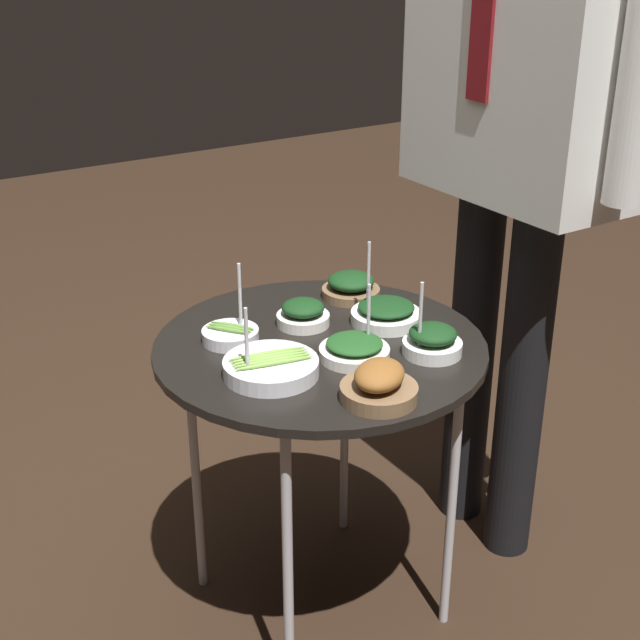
{
  "coord_description": "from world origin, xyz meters",
  "views": [
    {
      "loc": [
        1.34,
        -0.86,
        1.43
      ],
      "look_at": [
        0.0,
        0.0,
        0.71
      ],
      "focal_mm": 50.0,
      "sensor_mm": 36.0,
      "label": 1
    }
  ],
  "objects_px": {
    "bowl_asparagus_near_rim": "(231,334)",
    "bowl_roast_front_right": "(379,385)",
    "serving_cart": "(320,364)",
    "bowl_asparagus_center": "(271,367)",
    "waiter_figure": "(523,77)",
    "bowl_spinach_back_left": "(351,286)",
    "bowl_spinach_back_right": "(386,313)",
    "bowl_spinach_mid_left": "(303,314)",
    "bowl_spinach_front_center": "(432,341)",
    "bowl_spinach_far_rim": "(355,349)"
  },
  "relations": [
    {
      "from": "bowl_asparagus_near_rim",
      "to": "bowl_roast_front_right",
      "type": "height_order",
      "value": "bowl_asparagus_near_rim"
    },
    {
      "from": "serving_cart",
      "to": "bowl_asparagus_center",
      "type": "relative_size",
      "value": 3.73
    },
    {
      "from": "waiter_figure",
      "to": "bowl_asparagus_center",
      "type": "bearing_deg",
      "value": -83.47
    },
    {
      "from": "bowl_spinach_back_left",
      "to": "bowl_spinach_back_right",
      "type": "distance_m",
      "value": 0.15
    },
    {
      "from": "bowl_asparagus_near_rim",
      "to": "bowl_spinach_mid_left",
      "type": "distance_m",
      "value": 0.16
    },
    {
      "from": "serving_cart",
      "to": "bowl_spinach_front_center",
      "type": "relative_size",
      "value": 4.27
    },
    {
      "from": "bowl_asparagus_near_rim",
      "to": "bowl_spinach_front_center",
      "type": "height_order",
      "value": "same"
    },
    {
      "from": "serving_cart",
      "to": "bowl_asparagus_center",
      "type": "height_order",
      "value": "bowl_asparagus_center"
    },
    {
      "from": "bowl_asparagus_near_rim",
      "to": "bowl_spinach_far_rim",
      "type": "xyz_separation_m",
      "value": [
        0.19,
        0.17,
        0.0
      ]
    },
    {
      "from": "bowl_spinach_far_rim",
      "to": "bowl_spinach_back_right",
      "type": "distance_m",
      "value": 0.18
    },
    {
      "from": "serving_cart",
      "to": "bowl_spinach_mid_left",
      "type": "bearing_deg",
      "value": 169.26
    },
    {
      "from": "bowl_spinach_far_rim",
      "to": "bowl_spinach_front_center",
      "type": "height_order",
      "value": "bowl_spinach_front_center"
    },
    {
      "from": "bowl_asparagus_center",
      "to": "waiter_figure",
      "type": "distance_m",
      "value": 0.8
    },
    {
      "from": "bowl_asparagus_near_rim",
      "to": "bowl_spinach_back_right",
      "type": "height_order",
      "value": "bowl_spinach_back_right"
    },
    {
      "from": "bowl_spinach_back_right",
      "to": "waiter_figure",
      "type": "bearing_deg",
      "value": 90.49
    },
    {
      "from": "bowl_spinach_back_left",
      "to": "bowl_roast_front_right",
      "type": "xyz_separation_m",
      "value": [
        0.41,
        -0.22,
        0.0
      ]
    },
    {
      "from": "serving_cart",
      "to": "bowl_spinach_back_left",
      "type": "height_order",
      "value": "bowl_spinach_back_left"
    },
    {
      "from": "bowl_asparagus_near_rim",
      "to": "bowl_asparagus_center",
      "type": "relative_size",
      "value": 0.88
    },
    {
      "from": "bowl_spinach_back_right",
      "to": "waiter_figure",
      "type": "distance_m",
      "value": 0.56
    },
    {
      "from": "bowl_spinach_back_left",
      "to": "waiter_figure",
      "type": "relative_size",
      "value": 0.07
    },
    {
      "from": "serving_cart",
      "to": "bowl_spinach_back_left",
      "type": "bearing_deg",
      "value": 130.98
    },
    {
      "from": "waiter_figure",
      "to": "bowl_roast_front_right",
      "type": "bearing_deg",
      "value": -64.58
    },
    {
      "from": "bowl_asparagus_center",
      "to": "bowl_roast_front_right",
      "type": "xyz_separation_m",
      "value": [
        0.18,
        0.11,
        0.01
      ]
    },
    {
      "from": "bowl_asparagus_center",
      "to": "bowl_spinach_back_right",
      "type": "relative_size",
      "value": 1.03
    },
    {
      "from": "bowl_spinach_front_center",
      "to": "bowl_asparagus_center",
      "type": "relative_size",
      "value": 0.87
    },
    {
      "from": "bowl_spinach_mid_left",
      "to": "bowl_asparagus_center",
      "type": "distance_m",
      "value": 0.23
    },
    {
      "from": "bowl_asparagus_center",
      "to": "bowl_asparagus_near_rim",
      "type": "bearing_deg",
      "value": 178.46
    },
    {
      "from": "serving_cart",
      "to": "bowl_spinach_far_rim",
      "type": "distance_m",
      "value": 0.11
    },
    {
      "from": "bowl_asparagus_center",
      "to": "waiter_figure",
      "type": "relative_size",
      "value": 0.1
    },
    {
      "from": "bowl_spinach_far_rim",
      "to": "bowl_spinach_back_left",
      "type": "relative_size",
      "value": 1.1
    },
    {
      "from": "bowl_asparagus_center",
      "to": "waiter_figure",
      "type": "bearing_deg",
      "value": 96.53
    },
    {
      "from": "bowl_asparagus_near_rim",
      "to": "bowl_spinach_back_left",
      "type": "height_order",
      "value": "bowl_asparagus_near_rim"
    },
    {
      "from": "bowl_spinach_mid_left",
      "to": "bowl_spinach_back_left",
      "type": "distance_m",
      "value": 0.18
    },
    {
      "from": "bowl_asparagus_near_rim",
      "to": "bowl_asparagus_center",
      "type": "bearing_deg",
      "value": -1.54
    },
    {
      "from": "bowl_spinach_mid_left",
      "to": "bowl_spinach_far_rim",
      "type": "distance_m",
      "value": 0.18
    },
    {
      "from": "bowl_spinach_far_rim",
      "to": "bowl_spinach_back_right",
      "type": "bearing_deg",
      "value": 123.62
    },
    {
      "from": "serving_cart",
      "to": "bowl_spinach_mid_left",
      "type": "height_order",
      "value": "bowl_spinach_mid_left"
    },
    {
      "from": "serving_cart",
      "to": "bowl_spinach_back_right",
      "type": "height_order",
      "value": "bowl_spinach_back_right"
    },
    {
      "from": "bowl_spinach_back_left",
      "to": "bowl_spinach_front_center",
      "type": "bearing_deg",
      "value": -4.94
    },
    {
      "from": "bowl_asparagus_near_rim",
      "to": "waiter_figure",
      "type": "xyz_separation_m",
      "value": [
        0.09,
        0.65,
        0.46
      ]
    },
    {
      "from": "bowl_spinach_front_center",
      "to": "bowl_asparagus_center",
      "type": "distance_m",
      "value": 0.32
    },
    {
      "from": "bowl_asparagus_center",
      "to": "bowl_roast_front_right",
      "type": "height_order",
      "value": "bowl_asparagus_center"
    },
    {
      "from": "bowl_spinach_back_left",
      "to": "bowl_asparagus_near_rim",
      "type": "bearing_deg",
      "value": -80.22
    },
    {
      "from": "bowl_asparagus_center",
      "to": "bowl_spinach_back_right",
      "type": "height_order",
      "value": "bowl_spinach_back_right"
    },
    {
      "from": "bowl_spinach_far_rim",
      "to": "bowl_roast_front_right",
      "type": "xyz_separation_m",
      "value": [
        0.15,
        -0.06,
        0.01
      ]
    },
    {
      "from": "bowl_spinach_mid_left",
      "to": "bowl_spinach_far_rim",
      "type": "xyz_separation_m",
      "value": [
        0.18,
        0.0,
        -0.0
      ]
    },
    {
      "from": "bowl_spinach_front_center",
      "to": "waiter_figure",
      "type": "xyz_separation_m",
      "value": [
        -0.17,
        0.34,
        0.44
      ]
    },
    {
      "from": "bowl_spinach_mid_left",
      "to": "bowl_roast_front_right",
      "type": "xyz_separation_m",
      "value": [
        0.34,
        -0.05,
        0.01
      ]
    },
    {
      "from": "bowl_asparagus_near_rim",
      "to": "waiter_figure",
      "type": "bearing_deg",
      "value": 81.76
    },
    {
      "from": "bowl_spinach_back_left",
      "to": "waiter_figure",
      "type": "xyz_separation_m",
      "value": [
        0.15,
        0.32,
        0.45
      ]
    }
  ]
}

